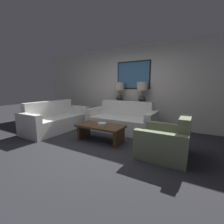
# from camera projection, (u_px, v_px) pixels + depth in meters

# --- Properties ---
(ground_plane) EXTENTS (20.00, 20.00, 0.00)m
(ground_plane) POSITION_uv_depth(u_px,v_px,m) (92.00, 147.00, 3.30)
(ground_plane) COLOR #28282D
(back_wall) EXTENTS (8.03, 0.12, 2.65)m
(back_wall) POSITION_uv_depth(u_px,v_px,m) (134.00, 86.00, 5.13)
(back_wall) COLOR beige
(back_wall) RESTS_ON ground_plane
(console_table) EXTENTS (1.32, 0.39, 0.79)m
(console_table) POSITION_uv_depth(u_px,v_px,m) (130.00, 114.00, 5.05)
(console_table) COLOR black
(console_table) RESTS_ON ground_plane
(table_lamp_left) EXTENTS (0.34, 0.34, 0.67)m
(table_lamp_left) POSITION_uv_depth(u_px,v_px,m) (119.00, 90.00, 5.12)
(table_lamp_left) COLOR #333338
(table_lamp_left) RESTS_ON console_table
(table_lamp_right) EXTENTS (0.34, 0.34, 0.67)m
(table_lamp_right) POSITION_uv_depth(u_px,v_px,m) (142.00, 90.00, 4.72)
(table_lamp_right) COLOR #333338
(table_lamp_right) RESTS_ON console_table
(couch_by_back_wall) EXTENTS (2.04, 0.89, 0.87)m
(couch_by_back_wall) POSITION_uv_depth(u_px,v_px,m) (122.00, 121.00, 4.53)
(couch_by_back_wall) COLOR silver
(couch_by_back_wall) RESTS_ON ground_plane
(couch_by_side) EXTENTS (0.89, 2.04, 0.87)m
(couch_by_side) POSITION_uv_depth(u_px,v_px,m) (57.00, 120.00, 4.65)
(couch_by_side) COLOR silver
(couch_by_side) RESTS_ON ground_plane
(coffee_table) EXTENTS (1.16, 0.57, 0.40)m
(coffee_table) POSITION_uv_depth(u_px,v_px,m) (100.00, 129.00, 3.65)
(coffee_table) COLOR #4C331E
(coffee_table) RESTS_ON ground_plane
(decorative_bowl) EXTENTS (0.20, 0.20, 0.07)m
(decorative_bowl) POSITION_uv_depth(u_px,v_px,m) (102.00, 124.00, 3.57)
(decorative_bowl) COLOR beige
(decorative_bowl) RESTS_ON coffee_table
(armchair_near_back_wall) EXTENTS (0.90, 0.88, 0.80)m
(armchair_near_back_wall) POSITION_uv_depth(u_px,v_px,m) (165.00, 142.00, 2.87)
(armchair_near_back_wall) COLOR #707A5B
(armchair_near_back_wall) RESTS_ON ground_plane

